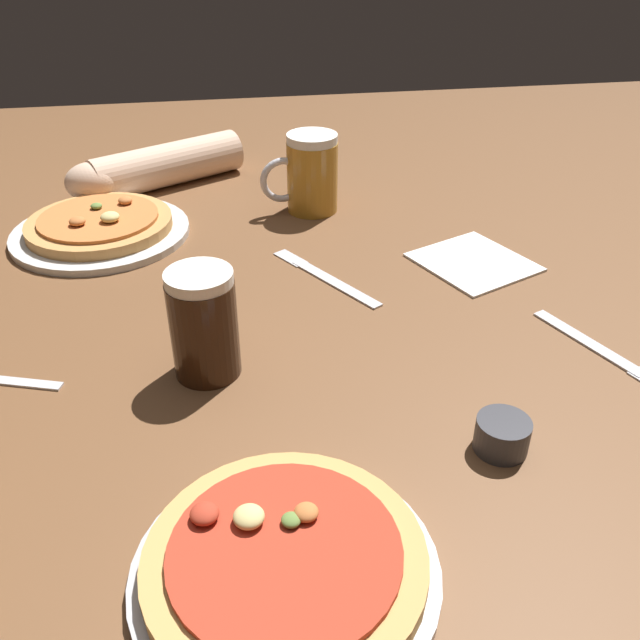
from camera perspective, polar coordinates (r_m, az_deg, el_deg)
The scene contains 10 objects.
ground_plane at distance 0.89m, azimuth -0.00°, elevation -1.90°, with size 2.40×2.40×0.03m, color brown.
pizza_plate_near at distance 0.59m, azimuth -3.00°, elevation -19.96°, with size 0.26×0.26×0.05m.
pizza_plate_far at distance 1.19m, azimuth -18.15°, elevation 7.50°, with size 0.29×0.29×0.05m.
beer_mug_amber at distance 1.21m, azimuth -0.84°, elevation 12.31°, with size 0.14×0.09×0.14m.
beer_mug_pale at distance 0.79m, azimuth -9.77°, elevation -0.21°, with size 0.08×0.13×0.13m.
ramekin_sauce at distance 0.72m, azimuth 15.19°, elevation -9.40°, with size 0.06×0.06×0.04m, color #333338.
napkin_folded at distance 1.07m, azimuth 12.91°, elevation 4.89°, with size 0.15×0.16×0.01m, color white.
knife_right at distance 0.91m, azimuth 22.88°, elevation -2.39°, with size 0.10×0.20×0.01m.
knife_spare at distance 1.01m, azimuth 0.37°, elevation 3.76°, with size 0.13×0.20×0.01m.
diner_arm at distance 1.36m, azimuth -14.16°, elevation 12.35°, with size 0.33×0.22×0.08m.
Camera 1 is at (-0.12, -0.72, 0.49)m, focal length 37.72 mm.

